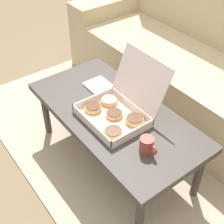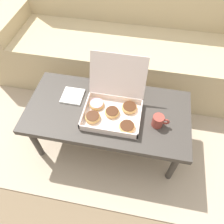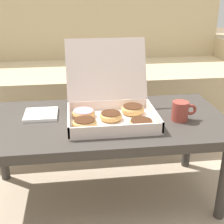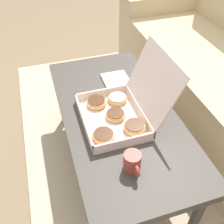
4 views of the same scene
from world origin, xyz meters
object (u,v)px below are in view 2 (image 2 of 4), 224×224
coffee_table (108,114)px  pastry_box (113,106)px  coffee_mug (158,121)px  couch (126,44)px

coffee_table → pastry_box: (0.04, -0.00, 0.10)m
pastry_box → coffee_mug: pastry_box is taller
coffee_table → coffee_mug: (0.33, -0.05, 0.08)m
coffee_table → coffee_mug: coffee_mug is taller
couch → pastry_box: bearing=-87.4°
coffee_table → coffee_mug: bearing=-9.1°
pastry_box → coffee_table: bearing=176.4°
coffee_mug → coffee_table: bearing=170.9°
coffee_table → coffee_mug: size_ratio=10.19×
couch → coffee_mug: 0.96m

